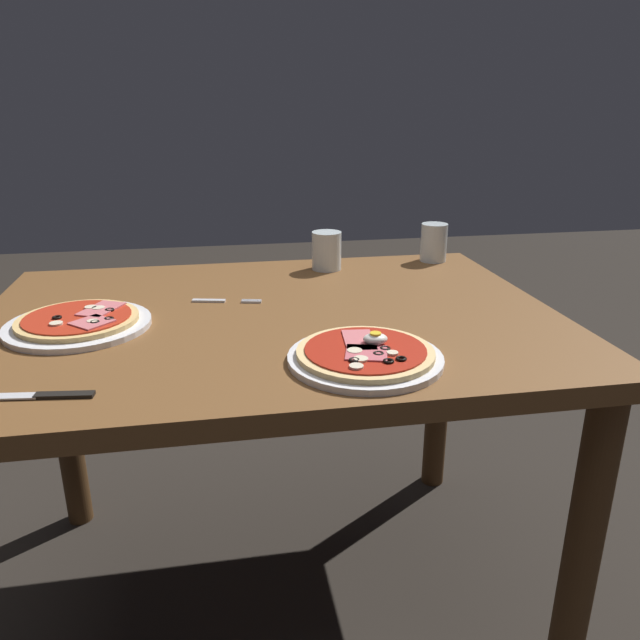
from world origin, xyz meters
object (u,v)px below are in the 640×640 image
(dining_table, at_px, (272,360))
(knife, at_px, (39,396))
(water_glass_near, at_px, (327,253))
(fork, at_px, (221,301))
(water_glass_far, at_px, (434,245))
(pizza_across_left, at_px, (79,322))
(pizza_foreground, at_px, (365,355))

(dining_table, relative_size, knife, 6.26)
(water_glass_near, relative_size, fork, 0.65)
(water_glass_far, distance_m, fork, 0.66)
(dining_table, relative_size, pizza_across_left, 4.30)
(dining_table, bearing_deg, water_glass_far, 36.64)
(pizza_foreground, xyz_separation_m, pizza_across_left, (-0.53, 0.27, -0.00))
(pizza_across_left, bearing_deg, water_glass_far, 23.91)
(pizza_foreground, distance_m, pizza_across_left, 0.59)
(dining_table, bearing_deg, pizza_foreground, -64.55)
(pizza_foreground, height_order, water_glass_far, water_glass_far)
(dining_table, relative_size, fork, 7.82)
(water_glass_near, xyz_separation_m, knife, (-0.58, -0.67, -0.04))
(dining_table, relative_size, pizza_foreground, 4.49)
(fork, distance_m, knife, 0.52)
(water_glass_near, xyz_separation_m, water_glass_far, (0.31, 0.04, 0.00))
(water_glass_near, xyz_separation_m, fork, (-0.29, -0.24, -0.04))
(pizza_across_left, distance_m, water_glass_far, 0.97)
(dining_table, xyz_separation_m, pizza_across_left, (-0.39, -0.02, 0.12))
(pizza_foreground, xyz_separation_m, water_glass_near, (0.05, 0.62, 0.03))
(pizza_foreground, distance_m, knife, 0.53)
(water_glass_near, bearing_deg, water_glass_far, 6.54)
(pizza_across_left, height_order, fork, pizza_across_left)
(water_glass_far, height_order, fork, water_glass_far)
(water_glass_near, height_order, water_glass_far, water_glass_far)
(dining_table, height_order, knife, knife)
(water_glass_far, xyz_separation_m, fork, (-0.60, -0.28, -0.04))
(dining_table, distance_m, knife, 0.53)
(pizza_across_left, distance_m, water_glass_near, 0.68)
(pizza_across_left, distance_m, fork, 0.31)
(pizza_foreground, xyz_separation_m, fork, (-0.24, 0.38, -0.01))
(pizza_foreground, bearing_deg, water_glass_far, 61.17)
(water_glass_near, height_order, knife, water_glass_near)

